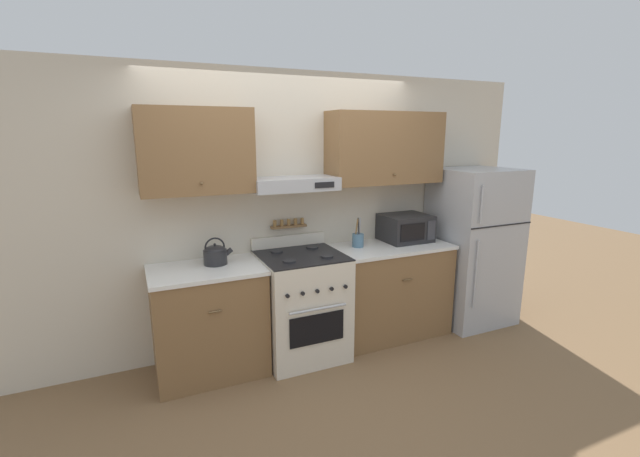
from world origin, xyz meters
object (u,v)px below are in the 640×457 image
microwave (405,228)px  utensil_crock (358,240)px  stove_range (302,305)px  tea_kettle (216,254)px  refrigerator (473,246)px

microwave → utensil_crock: utensil_crock is taller
stove_range → tea_kettle: tea_kettle is taller
stove_range → utensil_crock: utensil_crock is taller
stove_range → microwave: 1.33m
refrigerator → utensil_crock: (-1.33, 0.14, 0.18)m
stove_range → tea_kettle: 0.90m
stove_range → refrigerator: size_ratio=0.65×
microwave → stove_range: bearing=-173.6°
refrigerator → microwave: (-0.77, 0.16, 0.24)m
stove_range → microwave: bearing=6.4°
stove_range → microwave: microwave is taller
stove_range → tea_kettle: (-0.72, 0.12, 0.53)m
microwave → utensil_crock: (-0.56, -0.02, -0.06)m
stove_range → tea_kettle: bearing=170.8°
microwave → refrigerator: bearing=-11.6°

